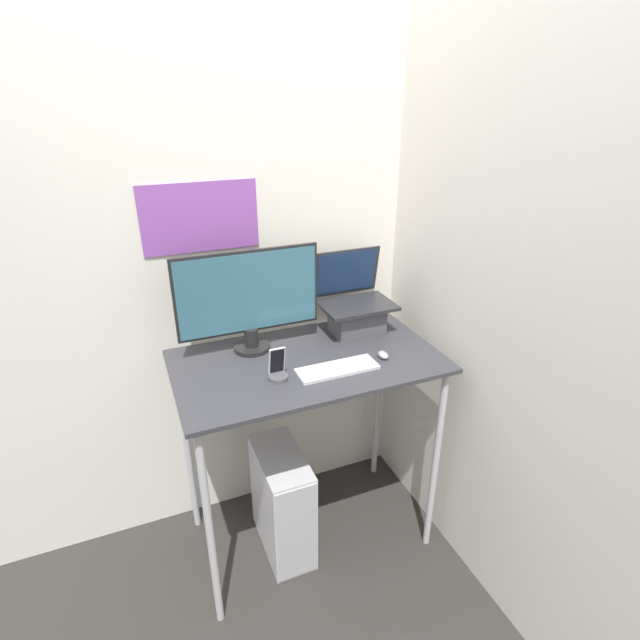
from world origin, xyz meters
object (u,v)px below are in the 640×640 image
at_px(laptop, 356,311).
at_px(cell_phone, 278,371).
at_px(keyboard, 337,369).
at_px(computer_tower, 282,502).
at_px(monitor, 249,300).
at_px(mouse, 383,355).

xyz_separation_m(laptop, cell_phone, (-0.49, -0.28, -0.07)).
bearing_deg(keyboard, computer_tower, 152.33).
xyz_separation_m(monitor, mouse, (0.51, -0.30, -0.23)).
relative_size(laptop, monitor, 0.60).
bearing_deg(laptop, computer_tower, -157.51).
height_order(laptop, computer_tower, laptop).
xyz_separation_m(monitor, keyboard, (0.28, -0.32, -0.23)).
distance_m(laptop, mouse, 0.31).
xyz_separation_m(laptop, keyboard, (-0.24, -0.31, -0.10)).
relative_size(keyboard, computer_tower, 0.62).
bearing_deg(computer_tower, mouse, -12.20).
distance_m(keyboard, mouse, 0.23).
distance_m(keyboard, cell_phone, 0.26).
distance_m(cell_phone, computer_tower, 0.81).
relative_size(laptop, mouse, 5.99).
bearing_deg(computer_tower, cell_phone, -104.56).
xyz_separation_m(keyboard, mouse, (0.23, 0.02, 0.01)).
distance_m(keyboard, computer_tower, 0.81).
relative_size(mouse, cell_phone, 0.45).
height_order(monitor, computer_tower, monitor).
bearing_deg(laptop, keyboard, -127.07).
height_order(cell_phone, computer_tower, cell_phone).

